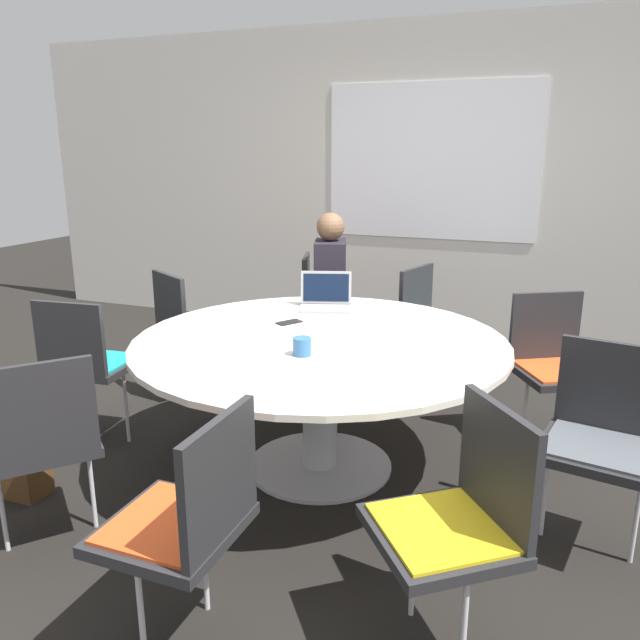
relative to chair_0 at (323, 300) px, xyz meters
name	(u,v)px	position (x,y,z in m)	size (l,w,h in m)	color
ground_plane	(320,466)	(0.58, -1.54, -0.53)	(16.00, 16.00, 0.00)	black
wall_back	(430,185)	(0.58, 1.10, 0.83)	(8.00, 0.07, 2.70)	silver
conference_table	(320,362)	(0.58, -1.54, 0.07)	(1.91, 1.91, 0.72)	#B7B7BC
chair_0	(323,300)	(0.00, 0.00, 0.00)	(0.54, 0.55, 0.87)	#262628
chair_1	(188,322)	(-0.62, -0.92, 0.00)	(0.59, 0.58, 0.87)	#262628
chair_2	(87,357)	(-0.75, -1.75, 0.00)	(0.48, 0.47, 0.87)	#262628
chair_3	(41,434)	(-0.24, -2.61, 0.00)	(0.60, 0.61, 0.87)	#262628
chair_4	(187,513)	(0.64, -2.88, 0.00)	(0.42, 0.44, 0.87)	#262628
chair_5	(460,511)	(1.45, -2.55, 0.00)	(0.60, 0.61, 0.87)	#262628
chair_6	(601,429)	(1.91, -1.72, 0.00)	(0.51, 0.50, 0.87)	#262628
chair_7	(554,357)	(1.70, -0.81, 0.00)	(0.59, 0.58, 0.87)	#262628
chair_8	(431,319)	(0.89, -0.23, 0.00)	(0.53, 0.54, 0.87)	#262628
person_0	(332,283)	(0.15, -0.20, 0.19)	(0.33, 0.41, 1.22)	#231E28
laptop	(326,299)	(0.38, -0.93, 0.25)	(0.37, 0.32, 0.21)	#99999E
coffee_cup	(302,346)	(0.59, -1.81, 0.24)	(0.09, 0.09, 0.09)	#33669E
cell_phone	(289,322)	(0.31, -1.32, 0.20)	(0.13, 0.16, 0.01)	black
handbag	(12,466)	(-0.76, -2.33, -0.39)	(0.36, 0.16, 0.28)	#513319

